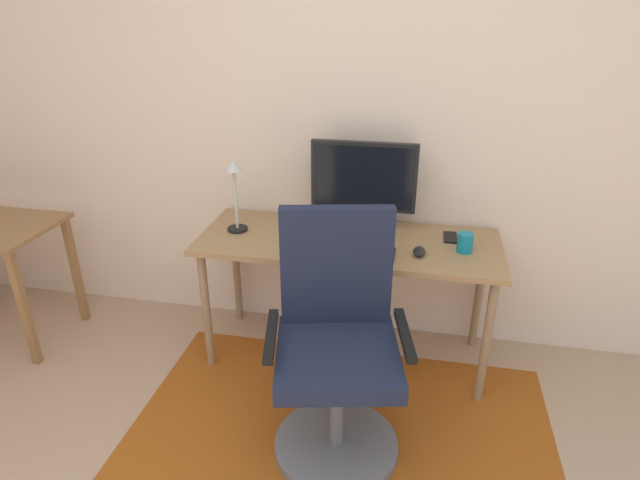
{
  "coord_description": "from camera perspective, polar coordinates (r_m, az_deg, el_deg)",
  "views": [
    {
      "loc": [
        0.42,
        -0.66,
        1.87
      ],
      "look_at": [
        -0.03,
        1.58,
        0.83
      ],
      "focal_mm": 29.6,
      "sensor_mm": 36.0,
      "label": 1
    }
  ],
  "objects": [
    {
      "name": "area_rug",
      "position": [
        2.66,
        2.13,
        -20.12
      ],
      "size": [
        1.98,
        1.31,
        0.01
      ],
      "primitive_type": "cube",
      "color": "#994A14",
      "rests_on": "ground"
    },
    {
      "name": "computer_mouse",
      "position": [
        2.63,
        10.68,
        -1.23
      ],
      "size": [
        0.06,
        0.1,
        0.03
      ],
      "primitive_type": "ellipsoid",
      "color": "black",
      "rests_on": "desk"
    },
    {
      "name": "coffee_cup",
      "position": [
        2.7,
        15.41,
        -0.27
      ],
      "size": [
        0.08,
        0.08,
        0.1
      ],
      "primitive_type": "cylinder",
      "color": "teal",
      "rests_on": "desk"
    },
    {
      "name": "cell_phone",
      "position": [
        2.85,
        13.91,
        0.28
      ],
      "size": [
        0.07,
        0.14,
        0.01
      ],
      "primitive_type": "cube",
      "rotation": [
        0.0,
        0.0,
        0.01
      ],
      "color": "black",
      "rests_on": "desk"
    },
    {
      "name": "keyboard",
      "position": [
        2.62,
        3.41,
        -1.19
      ],
      "size": [
        0.43,
        0.13,
        0.02
      ],
      "primitive_type": "cube",
      "color": "black",
      "rests_on": "desk"
    },
    {
      "name": "office_chair",
      "position": [
        2.33,
        1.83,
        -12.71
      ],
      "size": [
        0.65,
        0.6,
        1.1
      ],
      "rotation": [
        0.0,
        0.0,
        0.21
      ],
      "color": "slate",
      "rests_on": "ground"
    },
    {
      "name": "desk_lamp",
      "position": [
        2.81,
        -9.23,
        5.99
      ],
      "size": [
        0.11,
        0.11,
        0.4
      ],
      "color": "black",
      "rests_on": "desk"
    },
    {
      "name": "desk",
      "position": [
        2.79,
        3.02,
        -1.31
      ],
      "size": [
        1.57,
        0.6,
        0.73
      ],
      "color": "#9B7348",
      "rests_on": "ground"
    },
    {
      "name": "monitor",
      "position": [
        2.8,
        4.73,
        6.52
      ],
      "size": [
        0.56,
        0.18,
        0.48
      ],
      "color": "#B2B2B7",
      "rests_on": "desk"
    },
    {
      "name": "wall_back",
      "position": [
        2.95,
        3.03,
        13.34
      ],
      "size": [
        6.0,
        0.1,
        2.6
      ],
      "primitive_type": "cube",
      "color": "beige",
      "rests_on": "ground"
    }
  ]
}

